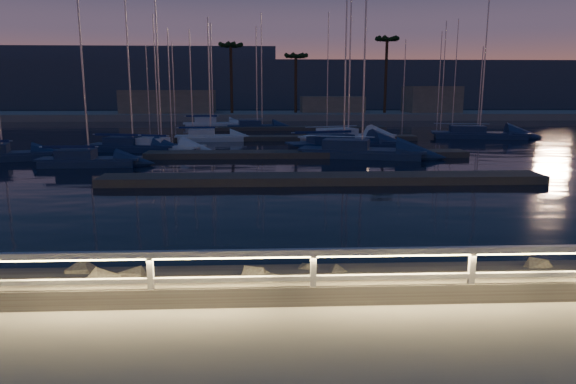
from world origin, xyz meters
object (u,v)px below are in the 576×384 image
(guard_rail, at_px, (416,262))
(sailboat_l, at_px, (477,133))
(sailboat_i, at_px, (209,137))
(sailboat_m, at_px, (212,124))
(sailboat_e, at_px, (87,160))
(sailboat_j, at_px, (131,146))
(sailboat_c, at_px, (359,151))
(sailboat_n, at_px, (256,126))
(sailboat_a, at_px, (0,154))
(sailboat_h, at_px, (341,143))
(sailboat_k, at_px, (346,137))
(sailboat_f, at_px, (160,146))

(guard_rail, distance_m, sailboat_l, 43.17)
(sailboat_i, bearing_deg, sailboat_m, 91.04)
(sailboat_e, bearing_deg, guard_rail, -59.19)
(sailboat_j, bearing_deg, sailboat_e, -82.22)
(sailboat_c, bearing_deg, sailboat_n, 122.77)
(sailboat_a, relative_size, sailboat_j, 0.97)
(guard_rail, xyz_separation_m, sailboat_c, (3.60, 25.77, -0.93))
(sailboat_e, distance_m, sailboat_h, 18.72)
(sailboat_a, relative_size, sailboat_k, 0.75)
(sailboat_c, xyz_separation_m, sailboat_l, (13.91, 13.68, -0.01))
(sailboat_j, bearing_deg, sailboat_c, -1.57)
(sailboat_a, height_order, sailboat_i, sailboat_a)
(sailboat_e, height_order, sailboat_k, sailboat_k)
(sailboat_j, xyz_separation_m, sailboat_l, (30.42, 9.42, 0.03))
(sailboat_h, relative_size, sailboat_m, 1.21)
(sailboat_e, relative_size, sailboat_h, 0.68)
(sailboat_a, bearing_deg, sailboat_f, 11.08)
(guard_rail, relative_size, sailboat_e, 4.30)
(sailboat_a, relative_size, sailboat_f, 1.01)
(sailboat_h, distance_m, sailboat_i, 12.96)
(sailboat_h, distance_m, sailboat_l, 16.86)
(sailboat_a, distance_m, sailboat_n, 30.69)
(sailboat_i, height_order, sailboat_k, sailboat_k)
(guard_rail, bearing_deg, sailboat_l, 66.07)
(sailboat_k, bearing_deg, sailboat_c, -115.71)
(guard_rail, distance_m, sailboat_m, 55.78)
(sailboat_c, bearing_deg, sailboat_f, -179.41)
(sailboat_f, relative_size, sailboat_j, 0.96)
(sailboat_l, bearing_deg, sailboat_n, 165.06)
(sailboat_i, xyz_separation_m, sailboat_n, (3.96, 13.51, -0.00))
(sailboat_f, bearing_deg, sailboat_j, -168.69)
(sailboat_f, xyz_separation_m, sailboat_k, (15.04, 6.24, 0.06))
(sailboat_c, bearing_deg, sailboat_i, 150.40)
(guard_rail, bearing_deg, sailboat_j, 113.27)
(sailboat_i, bearing_deg, sailboat_n, 69.68)
(sailboat_e, relative_size, sailboat_f, 0.93)
(sailboat_n, bearing_deg, sailboat_f, -114.85)
(guard_rail, xyz_separation_m, sailboat_a, (-20.11, 25.04, -0.96))
(sailboat_e, distance_m, sailboat_m, 32.98)
(sailboat_c, xyz_separation_m, sailboat_h, (-0.50, 4.93, -0.01))
(sailboat_a, bearing_deg, sailboat_k, 8.46)
(sailboat_j, distance_m, sailboat_k, 18.25)
(sailboat_c, distance_m, sailboat_n, 26.42)
(sailboat_a, bearing_deg, sailboat_c, -14.02)
(sailboat_a, distance_m, sailboat_h, 23.89)
(sailboat_i, relative_size, sailboat_l, 0.72)
(sailboat_a, height_order, sailboat_h, sailboat_h)
(sailboat_m, bearing_deg, sailboat_e, -104.38)
(sailboat_c, bearing_deg, sailboat_m, 130.26)
(sailboat_f, bearing_deg, sailboat_l, 36.43)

